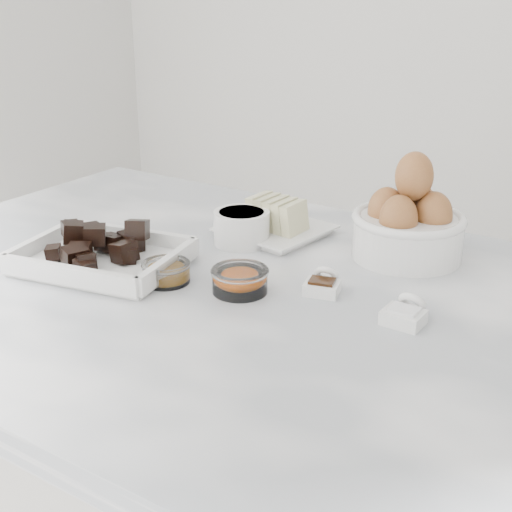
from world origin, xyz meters
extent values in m
cube|color=silver|center=(0.00, 0.00, 0.92)|extent=(1.20, 0.80, 0.04)
cube|color=white|center=(-0.20, -0.05, 0.95)|extent=(0.25, 0.21, 0.01)
cube|color=white|center=(-0.06, 0.21, 0.95)|extent=(0.16, 0.16, 0.01)
cube|color=white|center=(-0.06, 0.21, 0.95)|extent=(0.18, 0.18, 0.00)
cylinder|color=white|center=(-0.09, 0.15, 0.97)|extent=(0.09, 0.09, 0.05)
cylinder|color=white|center=(-0.09, 0.15, 0.99)|extent=(0.07, 0.07, 0.01)
cylinder|color=white|center=(0.16, 0.24, 0.97)|extent=(0.17, 0.17, 0.07)
torus|color=white|center=(0.16, 0.24, 1.00)|extent=(0.17, 0.17, 0.01)
ellipsoid|color=olive|center=(0.20, 0.24, 1.01)|extent=(0.06, 0.06, 0.07)
ellipsoid|color=olive|center=(0.13, 0.23, 1.01)|extent=(0.06, 0.06, 0.07)
ellipsoid|color=olive|center=(0.17, 0.27, 1.01)|extent=(0.06, 0.06, 0.07)
ellipsoid|color=olive|center=(0.16, 0.20, 1.01)|extent=(0.06, 0.06, 0.07)
ellipsoid|color=olive|center=(0.16, 0.24, 1.07)|extent=(0.06, 0.06, 0.07)
cylinder|color=white|center=(-0.09, -0.04, 0.95)|extent=(0.07, 0.07, 0.03)
torus|color=white|center=(-0.09, -0.04, 0.97)|extent=(0.07, 0.07, 0.01)
cylinder|color=orange|center=(-0.09, -0.04, 0.95)|extent=(0.05, 0.05, 0.01)
cylinder|color=white|center=(0.02, -0.01, 0.96)|extent=(0.08, 0.08, 0.03)
torus|color=white|center=(0.02, -0.01, 0.97)|extent=(0.08, 0.08, 0.01)
ellipsoid|color=#FF6407|center=(0.02, -0.01, 0.96)|extent=(0.05, 0.05, 0.02)
cube|color=white|center=(0.12, 0.05, 0.95)|extent=(0.06, 0.05, 0.02)
cube|color=black|center=(0.12, 0.05, 0.96)|extent=(0.04, 0.04, 0.00)
torus|color=white|center=(0.11, 0.07, 0.96)|extent=(0.04, 0.04, 0.03)
cube|color=white|center=(0.25, 0.02, 0.95)|extent=(0.05, 0.04, 0.02)
cube|color=white|center=(0.25, 0.02, 0.96)|extent=(0.04, 0.03, 0.00)
torus|color=white|center=(0.25, 0.05, 0.96)|extent=(0.04, 0.03, 0.04)
camera|label=1|loc=(0.53, -0.75, 1.35)|focal=50.00mm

